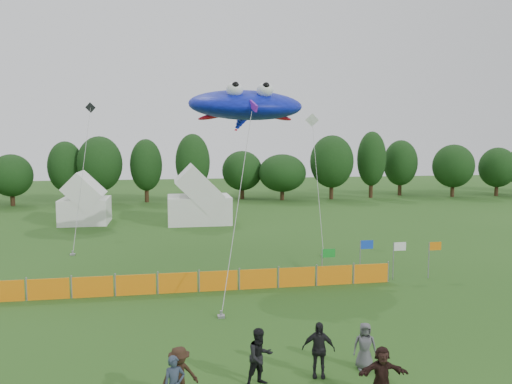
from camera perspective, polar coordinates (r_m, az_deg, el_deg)
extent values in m
plane|color=#234C16|center=(17.42, 3.59, -19.42)|extent=(160.00, 160.00, 0.00)
cylinder|color=#382314|center=(62.65, -26.06, -0.56)|extent=(0.50, 0.50, 1.91)
ellipsoid|color=black|center=(62.44, -26.16, 1.72)|extent=(4.61, 4.61, 4.30)
cylinder|color=#382314|center=(62.98, -20.82, -0.09)|extent=(0.50, 0.50, 2.38)
ellipsoid|color=black|center=(62.74, -20.92, 2.73)|extent=(4.09, 4.09, 5.35)
cylinder|color=#382314|center=(61.52, -17.32, -0.02)|extent=(0.50, 0.50, 2.57)
ellipsoid|color=black|center=(61.27, -17.42, 3.11)|extent=(5.20, 5.20, 5.79)
cylinder|color=#382314|center=(60.99, -12.38, 0.02)|extent=(0.50, 0.50, 2.46)
ellipsoid|color=black|center=(60.75, -12.45, 3.04)|extent=(3.78, 3.78, 5.55)
cylinder|color=#382314|center=(59.59, -7.20, 0.07)|extent=(0.50, 0.50, 2.66)
ellipsoid|color=black|center=(59.33, -7.24, 3.41)|extent=(4.05, 4.05, 5.99)
cylinder|color=#382314|center=(62.80, -1.58, 0.10)|extent=(0.50, 0.50, 1.98)
ellipsoid|color=black|center=(62.59, -1.59, 2.46)|extent=(5.06, 5.06, 4.46)
cylinder|color=#382314|center=(61.75, 3.01, -0.06)|extent=(0.50, 0.50, 1.86)
ellipsoid|color=black|center=(61.54, 3.02, 2.18)|extent=(5.86, 5.86, 4.18)
cylinder|color=#382314|center=(63.22, 8.61, 0.37)|extent=(0.50, 0.50, 2.62)
ellipsoid|color=black|center=(62.98, 8.66, 3.46)|extent=(5.41, 5.41, 5.89)
cylinder|color=#382314|center=(65.73, 12.99, 0.57)|extent=(0.50, 0.50, 2.78)
ellipsoid|color=black|center=(65.49, 13.07, 3.73)|extent=(3.67, 3.67, 6.26)
cylinder|color=#382314|center=(69.47, 16.11, 0.62)|extent=(0.50, 0.50, 2.42)
ellipsoid|color=black|center=(69.26, 16.18, 3.22)|extent=(4.46, 4.46, 5.44)
cylinder|color=#382314|center=(69.97, 21.53, 0.40)|extent=(0.50, 0.50, 2.24)
ellipsoid|color=black|center=(69.76, 21.62, 2.79)|extent=(5.26, 5.26, 5.03)
cylinder|color=#382314|center=(73.52, 25.78, 0.42)|extent=(0.50, 0.50, 2.10)
ellipsoid|color=black|center=(73.33, 25.88, 2.56)|extent=(4.74, 4.74, 4.73)
cube|color=white|center=(47.13, -18.92, -2.04)|extent=(4.10, 4.10, 2.26)
cube|color=white|center=(45.13, -6.52, -1.98)|extent=(5.53, 4.42, 2.43)
cube|color=orange|center=(26.22, -26.98, -10.08)|extent=(1.90, 0.06, 1.00)
cube|color=orange|center=(25.71, -22.65, -10.21)|extent=(1.90, 0.06, 1.00)
cube|color=orange|center=(25.34, -18.17, -10.27)|extent=(1.90, 0.06, 1.00)
cube|color=orange|center=(25.12, -13.58, -10.28)|extent=(1.90, 0.06, 1.00)
cube|color=orange|center=(25.07, -8.94, -10.22)|extent=(1.90, 0.06, 1.00)
cube|color=orange|center=(25.17, -4.31, -10.09)|extent=(1.90, 0.06, 1.00)
cube|color=orange|center=(25.43, 0.25, -9.90)|extent=(1.90, 0.06, 1.00)
cube|color=orange|center=(25.84, 4.68, -9.66)|extent=(1.90, 0.06, 1.00)
cube|color=orange|center=(26.40, 8.94, -9.38)|extent=(1.90, 0.06, 1.00)
cube|color=orange|center=(27.10, 13.00, -9.06)|extent=(1.90, 0.06, 1.00)
cylinder|color=gray|center=(26.34, 7.55, -8.45)|extent=(0.06, 0.06, 1.84)
cube|color=#148C26|center=(26.28, 8.30, -6.93)|extent=(0.70, 0.02, 0.45)
cylinder|color=gray|center=(26.78, 11.80, -7.82)|extent=(0.06, 0.06, 2.26)
cube|color=blue|center=(26.71, 12.54, -5.89)|extent=(0.70, 0.02, 0.45)
cylinder|color=gray|center=(27.87, 15.41, -7.62)|extent=(0.06, 0.06, 2.02)
cube|color=white|center=(27.84, 16.11, -6.00)|extent=(0.70, 0.02, 0.45)
cylinder|color=gray|center=(28.69, 19.13, -7.38)|extent=(0.06, 0.06, 1.98)
cube|color=orange|center=(28.70, 19.80, -5.84)|extent=(0.70, 0.02, 0.45)
imported|color=black|center=(15.98, 0.45, -18.33)|extent=(1.05, 0.94, 1.78)
imported|color=black|center=(15.11, -8.76, -20.09)|extent=(1.24, 0.95, 1.70)
imported|color=black|center=(16.61, 7.15, -17.41)|extent=(1.12, 0.67, 1.78)
imported|color=#4C4C51|center=(17.36, 12.33, -16.83)|extent=(0.85, 0.66, 1.56)
imported|color=black|center=(15.69, 14.20, -19.44)|extent=(1.49, 0.58, 1.57)
ellipsoid|color=#0E1DCD|center=(29.44, -1.16, 9.92)|extent=(7.47, 6.11, 2.37)
sphere|color=white|center=(27.93, -2.45, 11.63)|extent=(0.95, 0.95, 0.95)
sphere|color=white|center=(28.20, 1.04, 11.58)|extent=(0.95, 0.95, 0.95)
ellipsoid|color=red|center=(29.41, -4.74, 8.69)|extent=(1.99, 0.87, 0.31)
ellipsoid|color=red|center=(29.95, 2.24, 8.66)|extent=(1.99, 0.87, 0.31)
cube|color=purple|center=(26.87, -0.30, 9.81)|extent=(0.37, 0.96, 0.70)
cylinder|color=#A5A5A5|center=(23.95, -2.00, -0.91)|extent=(2.45, 6.52, 9.19)
cube|color=gray|center=(21.72, -4.00, -13.99)|extent=(0.30, 0.30, 0.10)
cube|color=white|center=(39.96, 6.43, 8.18)|extent=(1.06, 0.30, 1.06)
cylinder|color=#A5A5A5|center=(35.99, 7.02, 1.24)|extent=(1.49, 8.08, 9.02)
cube|color=gray|center=(32.66, 7.75, -7.17)|extent=(0.30, 0.30, 0.10)
cube|color=black|center=(45.61, -18.40, 9.15)|extent=(0.91, 0.26, 0.91)
cylinder|color=#A5A5A5|center=(39.77, -19.19, 2.26)|extent=(0.33, 11.78, 10.22)
cube|color=gray|center=(34.69, -20.22, -6.72)|extent=(0.30, 0.30, 0.10)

